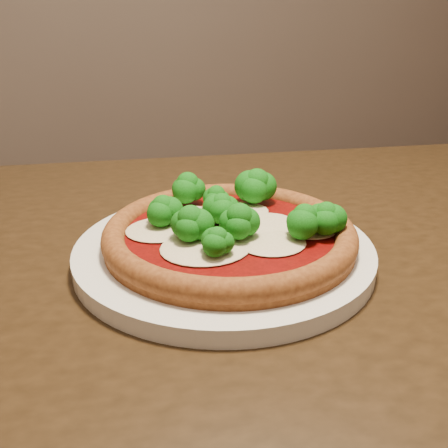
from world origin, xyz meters
name	(u,v)px	position (x,y,z in m)	size (l,w,h in m)	color
dining_table	(282,329)	(-0.24, -0.05, 0.65)	(1.36, 1.02, 0.75)	black
plate	(224,251)	(-0.31, -0.03, 0.76)	(0.31, 0.31, 0.02)	silver
pizza	(229,228)	(-0.30, -0.03, 0.78)	(0.26, 0.26, 0.06)	brown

